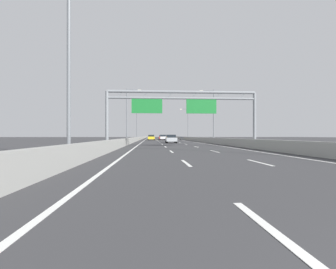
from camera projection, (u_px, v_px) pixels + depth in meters
ground_plane at (160, 139)px, 100.05m from camera, size 260.00×260.00×0.00m
lane_dash_left_0 at (273, 231)px, 3.63m from camera, size 0.16×3.00×0.01m
lane_dash_left_1 at (186, 163)px, 12.61m from camera, size 0.16×3.00×0.01m
lane_dash_left_2 at (171, 152)px, 21.60m from camera, size 0.16×3.00×0.01m
lane_dash_left_3 at (165, 147)px, 30.58m from camera, size 0.16×3.00×0.01m
lane_dash_left_4 at (162, 144)px, 39.56m from camera, size 0.16×3.00×0.01m
lane_dash_left_5 at (160, 143)px, 48.54m from camera, size 0.16×3.00×0.01m
lane_dash_left_6 at (159, 142)px, 57.52m from camera, size 0.16×3.00×0.01m
lane_dash_left_7 at (158, 141)px, 66.50m from camera, size 0.16×3.00×0.01m
lane_dash_left_8 at (157, 140)px, 75.48m from camera, size 0.16×3.00×0.01m
lane_dash_left_9 at (156, 140)px, 84.46m from camera, size 0.16×3.00×0.01m
lane_dash_left_10 at (156, 139)px, 93.45m from camera, size 0.16×3.00×0.01m
lane_dash_left_11 at (155, 139)px, 102.43m from camera, size 0.16×3.00×0.01m
lane_dash_left_12 at (155, 139)px, 111.41m from camera, size 0.16×3.00×0.01m
lane_dash_left_13 at (155, 138)px, 120.39m from camera, size 0.16×3.00×0.01m
lane_dash_left_14 at (154, 138)px, 129.37m from camera, size 0.16×3.00×0.01m
lane_dash_left_15 at (154, 138)px, 138.35m from camera, size 0.16×3.00×0.01m
lane_dash_left_16 at (154, 138)px, 147.33m from camera, size 0.16×3.00×0.01m
lane_dash_left_17 at (154, 138)px, 156.31m from camera, size 0.16×3.00×0.01m
lane_dash_right_1 at (259, 162)px, 12.85m from camera, size 0.16×3.00×0.01m
lane_dash_right_2 at (215, 151)px, 21.83m from camera, size 0.16×3.00×0.01m
lane_dash_right_3 at (196, 147)px, 30.81m from camera, size 0.16×3.00×0.01m
lane_dash_right_4 at (186, 144)px, 39.79m from camera, size 0.16×3.00×0.01m
lane_dash_right_5 at (179, 143)px, 48.77m from camera, size 0.16×3.00×0.01m
lane_dash_right_6 at (175, 141)px, 57.75m from camera, size 0.16×3.00×0.01m
lane_dash_right_7 at (172, 141)px, 66.73m from camera, size 0.16×3.00×0.01m
lane_dash_right_8 at (169, 140)px, 75.72m from camera, size 0.16×3.00×0.01m
lane_dash_right_9 at (167, 140)px, 84.70m from camera, size 0.16×3.00×0.01m
lane_dash_right_10 at (166, 139)px, 93.68m from camera, size 0.16×3.00×0.01m
lane_dash_right_11 at (165, 139)px, 102.66m from camera, size 0.16×3.00×0.01m
lane_dash_right_12 at (163, 139)px, 111.64m from camera, size 0.16×3.00×0.01m
lane_dash_right_13 at (163, 138)px, 120.62m from camera, size 0.16×3.00×0.01m
lane_dash_right_14 at (162, 138)px, 129.60m from camera, size 0.16×3.00×0.01m
lane_dash_right_15 at (161, 138)px, 138.58m from camera, size 0.16×3.00×0.01m
lane_dash_right_16 at (160, 138)px, 147.56m from camera, size 0.16×3.00×0.01m
lane_dash_right_17 at (160, 138)px, 156.55m from camera, size 0.16×3.00×0.01m
edge_line_left at (146, 139)px, 87.73m from camera, size 0.16×176.00×0.01m
edge_line_right at (177, 139)px, 88.41m from camera, size 0.16×176.00×0.01m
barrier_left at (143, 138)px, 109.58m from camera, size 0.45×220.00×0.95m
barrier_right at (176, 138)px, 110.47m from camera, size 0.45×220.00×0.95m
sign_gantry at (180, 104)px, 29.44m from camera, size 16.97×0.36×6.36m
streetlamp_left_near at (74, 57)px, 13.56m from camera, size 2.58×0.28×9.50m
streetlamp_left_mid at (128, 112)px, 46.03m from camera, size 2.58×0.28×9.50m
streetlamp_right_mid at (212, 113)px, 46.99m from camera, size 2.58×0.28×9.50m
streetlamp_left_far at (138, 122)px, 78.50m from camera, size 2.58×0.28×9.50m
streetlamp_right_far at (187, 122)px, 79.46m from camera, size 2.58×0.28×9.50m
white_car at (163, 137)px, 78.78m from camera, size 1.86×4.36×1.54m
red_car at (162, 137)px, 85.58m from camera, size 1.89×4.62×1.51m
yellow_car at (151, 137)px, 73.35m from camera, size 1.77×4.50×1.51m
blue_car at (172, 137)px, 88.06m from camera, size 1.73×4.40×1.50m
orange_car at (151, 137)px, 93.81m from camera, size 1.90×4.18×1.44m
silver_car at (171, 139)px, 46.06m from camera, size 1.81×4.14×1.47m
black_car at (168, 137)px, 109.95m from camera, size 1.84×4.37×1.49m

